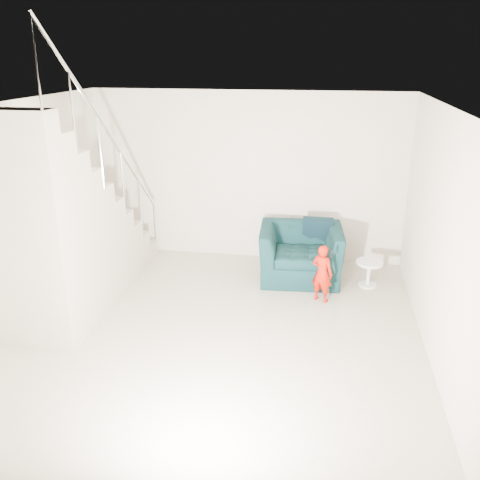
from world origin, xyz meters
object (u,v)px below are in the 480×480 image
armchair (300,253)px  staircase (68,240)px  side_table (369,269)px  toddler (322,273)px

armchair → staircase: staircase is taller
armchair → side_table: (1.01, -0.14, -0.13)m
side_table → staircase: bearing=-161.5°
toddler → staircase: staircase is taller
toddler → staircase: bearing=37.4°
toddler → side_table: (0.67, 0.60, -0.15)m
toddler → side_table: toddler is taller
toddler → side_table: bearing=-113.5°
toddler → armchair: bearing=-40.6°
toddler → staircase: 3.39m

